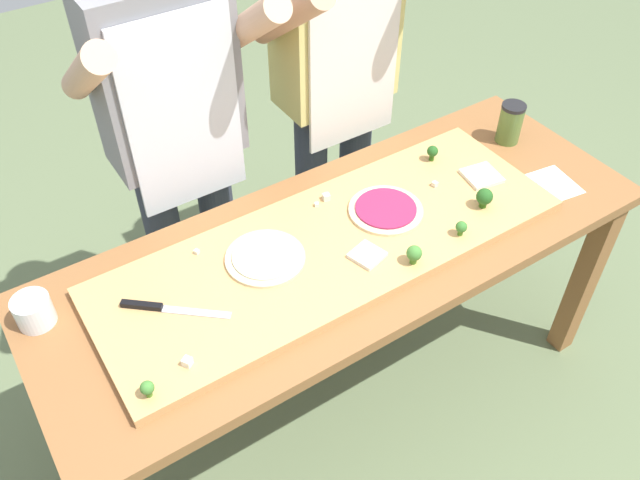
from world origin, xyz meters
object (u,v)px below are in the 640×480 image
(pizza_whole_cheese_artichoke, at_px, (265,257))
(recipe_note, at_px, (555,183))
(broccoli_floret_back_left, at_px, (414,254))
(broccoli_floret_center_left, at_px, (461,227))
(broccoli_floret_back_right, at_px, (484,197))
(cheese_crumble_d, at_px, (187,362))
(sauce_jar, at_px, (510,123))
(broccoli_floret_front_right, at_px, (147,388))
(chefs_knife, at_px, (160,308))
(cheese_crumble_a, at_px, (317,205))
(broccoli_floret_front_mid, at_px, (432,152))
(pizza_slice_near_left, at_px, (482,176))
(flour_cup, at_px, (34,312))
(cheese_crumble_c, at_px, (326,197))
(prep_table, at_px, (346,267))
(pizza_slice_far_left, at_px, (367,255))
(pizza_whole_beet_magenta, at_px, (386,210))
(cheese_crumble_b, at_px, (435,184))
(cook_left, at_px, (175,127))
(cheese_crumble_e, at_px, (197,252))
(cook_right, at_px, (337,72))

(pizza_whole_cheese_artichoke, distance_m, recipe_note, 0.98)
(broccoli_floret_back_left, bearing_deg, broccoli_floret_center_left, 4.11)
(broccoli_floret_back_left, distance_m, broccoli_floret_back_right, 0.33)
(cheese_crumble_d, bearing_deg, sauce_jar, 11.73)
(broccoli_floret_front_right, relative_size, sauce_jar, 0.33)
(chefs_knife, distance_m, cheese_crumble_a, 0.57)
(pizza_whole_cheese_artichoke, height_order, broccoli_floret_front_mid, broccoli_floret_front_mid)
(pizza_slice_near_left, distance_m, flour_cup, 1.37)
(broccoli_floret_front_mid, relative_size, broccoli_floret_back_left, 0.93)
(cheese_crumble_c, relative_size, sauce_jar, 0.14)
(prep_table, height_order, pizza_slice_far_left, pizza_slice_far_left)
(chefs_knife, distance_m, flour_cup, 0.32)
(pizza_whole_beet_magenta, xyz_separation_m, cheese_crumble_c, (-0.12, 0.14, 0.00))
(broccoli_floret_front_right, distance_m, cheese_crumble_b, 1.07)
(cheese_crumble_a, xyz_separation_m, cheese_crumble_c, (0.04, 0.01, 0.00))
(cook_left, bearing_deg, cheese_crumble_c, -49.46)
(cheese_crumble_e, bearing_deg, cook_right, 26.69)
(chefs_knife, relative_size, pizza_slice_far_left, 2.82)
(broccoli_floret_back_left, distance_m, flour_cup, 1.01)
(prep_table, xyz_separation_m, broccoli_floret_front_mid, (0.43, 0.14, 0.17))
(broccoli_floret_center_left, relative_size, cheese_crumble_b, 3.16)
(cheese_crumble_e, bearing_deg, cheese_crumble_d, -118.70)
(broccoli_floret_back_left, height_order, cheese_crumble_a, broccoli_floret_back_left)
(cheese_crumble_b, height_order, cheese_crumble_d, cheese_crumble_d)
(cheese_crumble_b, bearing_deg, flour_cup, 172.43)
(pizza_whole_cheese_artichoke, xyz_separation_m, sauce_jar, (1.00, 0.07, 0.04))
(cheese_crumble_d, height_order, recipe_note, cheese_crumble_d)
(broccoli_floret_front_right, bearing_deg, sauce_jar, 11.99)
(prep_table, relative_size, cheese_crumble_d, 86.36)
(prep_table, height_order, pizza_whole_beet_magenta, pizza_whole_beet_magenta)
(pizza_whole_beet_magenta, relative_size, broccoli_floret_front_mid, 4.14)
(cheese_crumble_c, relative_size, flour_cup, 0.21)
(recipe_note, bearing_deg, broccoli_floret_back_left, -175.84)
(pizza_slice_near_left, xyz_separation_m, broccoli_floret_back_left, (-0.42, -0.18, 0.03))
(pizza_whole_cheese_artichoke, bearing_deg, broccoli_floret_front_right, -151.87)
(pizza_slice_near_left, height_order, broccoli_floret_center_left, broccoli_floret_center_left)
(cheese_crumble_a, relative_size, cheese_crumble_e, 0.96)
(broccoli_floret_center_left, distance_m, cook_left, 0.91)
(cheese_crumble_c, bearing_deg, flour_cup, 178.14)
(chefs_knife, relative_size, broccoli_floret_center_left, 4.90)
(cheese_crumble_d, height_order, cook_right, cook_right)
(cook_left, bearing_deg, prep_table, -62.16)
(cheese_crumble_e, bearing_deg, broccoli_floret_front_right, -128.95)
(flour_cup, distance_m, cook_left, 0.68)
(broccoli_floret_front_mid, relative_size, broccoli_floret_center_left, 1.14)
(pizza_slice_far_left, relative_size, cheese_crumble_a, 6.85)
(cheese_crumble_e, xyz_separation_m, cook_right, (0.72, 0.36, 0.17))
(broccoli_floret_front_right, xyz_separation_m, cook_left, (0.41, 0.72, 0.15))
(prep_table, xyz_separation_m, cheese_crumble_c, (0.03, 0.16, 0.15))
(broccoli_floret_back_right, distance_m, cook_left, 0.96)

